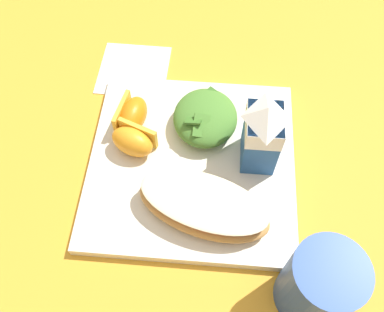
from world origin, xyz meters
TOP-DOWN VIEW (x-y plane):
  - ground at (0.00, 0.00)m, footprint 3.00×3.00m
  - white_plate at (0.00, 0.00)m, footprint 0.28×0.28m
  - cheesy_pizza_bread at (0.07, 0.02)m, footprint 0.12×0.19m
  - green_salad_pile at (-0.06, 0.01)m, footprint 0.10×0.09m
  - milk_carton at (-0.01, 0.09)m, footprint 0.06×0.04m
  - orange_wedge_front at (-0.05, -0.09)m, footprint 0.07×0.05m
  - orange_wedge_middle at (-0.01, -0.08)m, footprint 0.06×0.07m
  - paper_napkin at (-0.17, -0.11)m, footprint 0.11×0.11m
  - drinking_blue_cup at (0.17, 0.15)m, footprint 0.08×0.08m

SIDE VIEW (x-z plane):
  - ground at x=0.00m, z-range 0.00..0.00m
  - paper_napkin at x=-0.17m, z-range 0.00..0.00m
  - white_plate at x=0.00m, z-range 0.00..0.02m
  - cheesy_pizza_bread at x=0.07m, z-range 0.02..0.05m
  - orange_wedge_front at x=-0.05m, z-range 0.02..0.06m
  - orange_wedge_middle at x=-0.01m, z-range 0.02..0.06m
  - green_salad_pile at x=-0.06m, z-range 0.01..0.06m
  - drinking_blue_cup at x=0.17m, z-range 0.00..0.11m
  - milk_carton at x=-0.01m, z-range 0.02..0.13m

